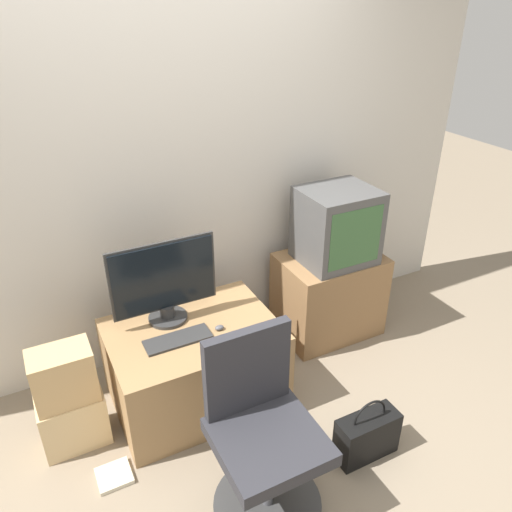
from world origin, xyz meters
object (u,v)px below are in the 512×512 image
(keyboard, at_px, (178,339))
(handbag, at_px, (367,435))
(main_monitor, at_px, (164,282))
(crt_tv, at_px, (337,226))
(office_chair, at_px, (262,439))
(book, at_px, (114,476))
(cardboard_box_lower, at_px, (74,419))
(mouse, at_px, (219,328))

(keyboard, height_order, handbag, keyboard)
(main_monitor, xyz_separation_m, crt_tv, (1.17, 0.03, 0.08))
(office_chair, bearing_deg, book, 144.78)
(cardboard_box_lower, bearing_deg, main_monitor, 14.85)
(mouse, relative_size, office_chair, 0.06)
(office_chair, bearing_deg, keyboard, 101.35)
(office_chair, bearing_deg, crt_tv, 42.58)
(keyboard, xyz_separation_m, office_chair, (0.14, -0.71, -0.12))
(main_monitor, xyz_separation_m, mouse, (0.22, -0.23, -0.23))
(main_monitor, distance_m, mouse, 0.40)
(main_monitor, relative_size, book, 3.55)
(main_monitor, height_order, crt_tv, crt_tv)
(mouse, height_order, cardboard_box_lower, mouse)
(main_monitor, height_order, book, main_monitor)
(mouse, height_order, handbag, mouse)
(crt_tv, distance_m, cardboard_box_lower, 1.91)
(mouse, distance_m, office_chair, 0.71)
(book, bearing_deg, main_monitor, 45.06)
(office_chair, bearing_deg, handbag, -2.01)
(handbag, height_order, book, handbag)
(mouse, relative_size, book, 0.30)
(crt_tv, bearing_deg, office_chair, -137.42)
(office_chair, bearing_deg, mouse, 82.19)
(cardboard_box_lower, xyz_separation_m, book, (0.12, -0.33, -0.14))
(handbag, distance_m, book, 1.31)
(main_monitor, xyz_separation_m, keyboard, (-0.02, -0.22, -0.24))
(keyboard, bearing_deg, office_chair, -78.65)
(office_chair, bearing_deg, cardboard_box_lower, 133.90)
(crt_tv, bearing_deg, mouse, -164.43)
(crt_tv, distance_m, office_chair, 1.48)
(main_monitor, relative_size, handbag, 1.63)
(keyboard, distance_m, office_chair, 0.73)
(book, bearing_deg, crt_tv, 17.49)
(main_monitor, relative_size, mouse, 11.71)
(crt_tv, xyz_separation_m, office_chair, (-1.04, -0.96, -0.44))
(crt_tv, relative_size, cardboard_box_lower, 1.46)
(main_monitor, xyz_separation_m, book, (-0.49, -0.49, -0.74))
(keyboard, bearing_deg, book, -149.94)
(keyboard, bearing_deg, crt_tv, 11.84)
(main_monitor, bearing_deg, mouse, -46.40)
(mouse, relative_size, cardboard_box_lower, 0.15)
(mouse, distance_m, crt_tv, 1.03)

